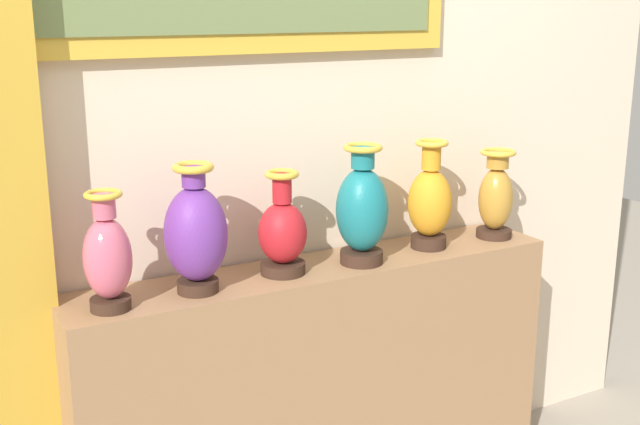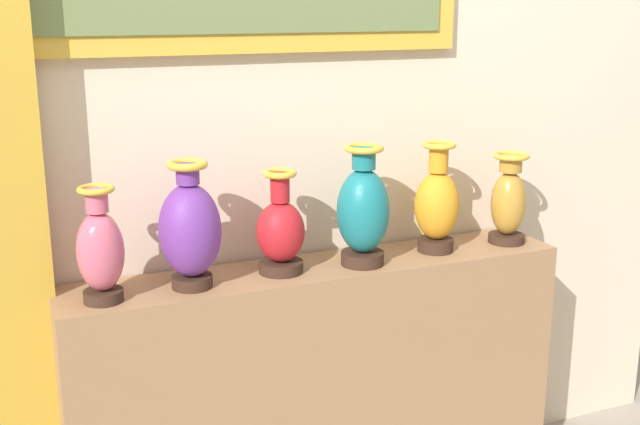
% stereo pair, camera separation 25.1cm
% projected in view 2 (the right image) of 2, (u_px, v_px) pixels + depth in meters
% --- Properties ---
extents(display_shelf, '(1.64, 0.28, 0.88)m').
position_uv_depth(display_shelf, '(320.00, 391.00, 2.67)').
color(display_shelf, '#99704C').
rests_on(display_shelf, ground_plane).
extents(back_wall, '(3.11, 0.14, 2.99)m').
position_uv_depth(back_wall, '(294.00, 58.00, 2.57)').
color(back_wall, beige).
rests_on(back_wall, ground_plane).
extents(vase_rose, '(0.13, 0.13, 0.33)m').
position_uv_depth(vase_rose, '(100.00, 251.00, 2.21)').
color(vase_rose, '#382319').
rests_on(vase_rose, display_shelf).
extents(vase_violet, '(0.18, 0.18, 0.38)m').
position_uv_depth(vase_violet, '(190.00, 230.00, 2.32)').
color(vase_violet, '#382319').
rests_on(vase_violet, display_shelf).
extents(vase_crimson, '(0.15, 0.15, 0.32)m').
position_uv_depth(vase_crimson, '(281.00, 231.00, 2.46)').
color(vase_crimson, '#382319').
rests_on(vase_crimson, display_shelf).
extents(vase_teal, '(0.17, 0.17, 0.39)m').
position_uv_depth(vase_teal, '(363.00, 211.00, 2.53)').
color(vase_teal, '#382319').
rests_on(vase_teal, display_shelf).
extents(vase_amber, '(0.15, 0.15, 0.37)m').
position_uv_depth(vase_amber, '(437.00, 205.00, 2.67)').
color(vase_amber, '#382319').
rests_on(vase_amber, display_shelf).
extents(vase_ochre, '(0.13, 0.13, 0.32)m').
position_uv_depth(vase_ochre, '(508.00, 201.00, 2.77)').
color(vase_ochre, '#382319').
rests_on(vase_ochre, display_shelf).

